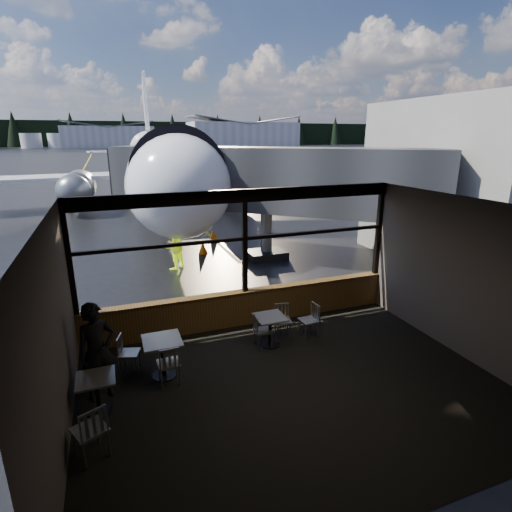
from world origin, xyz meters
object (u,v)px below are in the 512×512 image
cone_extra (203,247)px  cafe_table_near (270,331)px  chair_mid_s (169,364)px  chair_mid_w (129,353)px  airliner (155,125)px  cafe_table_mid (163,358)px  chair_left_s (90,430)px  ground_crew (173,247)px  chair_near_w (263,331)px  cone_wing (71,208)px  jet_bridge (285,196)px  cone_nose (214,235)px  chair_near_e (309,321)px  passenger (97,352)px  chair_near_n (283,321)px  cafe_table_left (98,395)px

cone_extra → cafe_table_near: bearing=-92.1°
chair_mid_s → chair_mid_w: chair_mid_s is taller
airliner → chair_mid_s: 21.92m
cafe_table_mid → chair_left_s: size_ratio=0.87×
ground_crew → chair_mid_w: bearing=33.0°
airliner → chair_mid_w: size_ratio=43.57×
chair_near_w → cone_wing: chair_near_w is taller
chair_near_w → chair_left_s: bearing=-53.3°
jet_bridge → cone_extra: 4.02m
chair_near_w → cone_nose: bearing=177.6°
cone_nose → chair_near_e: bearing=-91.3°
chair_near_w → chair_left_s: size_ratio=0.85×
chair_mid_s → cone_nose: (3.69, 10.63, -0.15)m
cone_nose → cone_extra: (-0.97, -1.88, -0.02)m
airliner → passenger: 21.97m
chair_near_n → cone_nose: size_ratio=1.41×
cafe_table_near → chair_near_e: size_ratio=0.87×
chair_mid_s → passenger: (-1.25, 0.03, 0.50)m
chair_mid_s → chair_mid_w: bearing=132.4°
chair_near_w → passenger: (-3.51, -0.67, 0.54)m
chair_mid_w → ground_crew: 6.77m
chair_left_s → ground_crew: (2.68, 8.68, 0.36)m
chair_near_n → cone_nose: bearing=-83.0°
cone_extra → chair_mid_w: bearing=-113.1°
ground_crew → chair_left_s: bearing=33.0°
chair_near_n → cafe_table_near: bearing=44.9°
cafe_table_mid → chair_near_e: chair_near_e is taller
chair_near_n → chair_mid_s: 3.07m
cafe_table_mid → chair_near_w: (2.32, 0.40, -0.01)m
cafe_table_left → cone_nose: bearing=65.7°
chair_near_w → chair_near_n: chair_near_w is taller
chair_mid_s → cone_nose: bearing=69.8°
chair_near_e → chair_mid_s: 3.55m
chair_near_n → chair_mid_s: (-2.90, -1.01, 0.04)m
cafe_table_near → chair_left_s: chair_left_s is taller
passenger → cone_wing: 21.17m
airliner → cone_nose: bearing=-80.2°
airliner → cafe_table_mid: (-2.67, -20.89, -5.00)m
chair_near_e → ground_crew: ground_crew is taller
chair_left_s → chair_near_w: bearing=6.1°
airliner → chair_left_s: bearing=-96.0°
chair_near_w → chair_left_s: (-3.65, -2.19, 0.07)m
chair_mid_s → cone_wing: bearing=97.3°
airliner → cone_wing: (-5.71, -0.08, -5.14)m
cafe_table_near → passenger: 3.78m
chair_mid_w → cafe_table_left: bearing=-10.0°
cafe_table_near → cafe_table_mid: size_ratio=0.89×
cafe_table_near → chair_near_w: chair_near_w is taller
chair_near_e → cone_extra: 8.01m
ground_crew → cone_extra: (1.44, 1.55, -0.57)m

